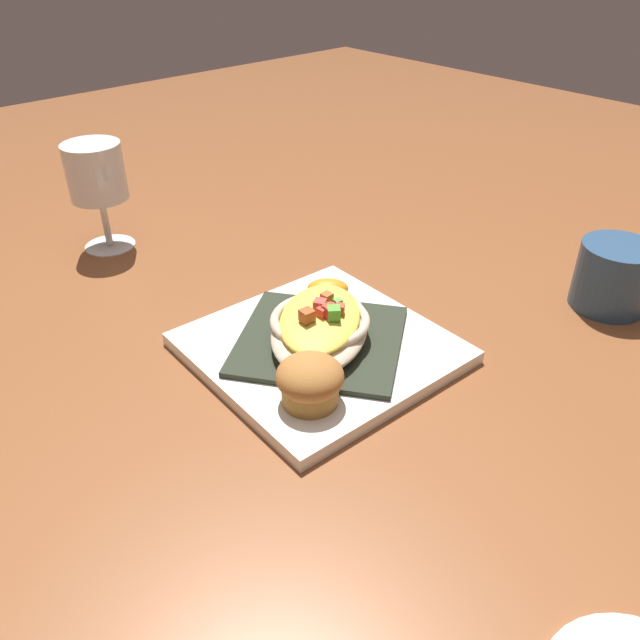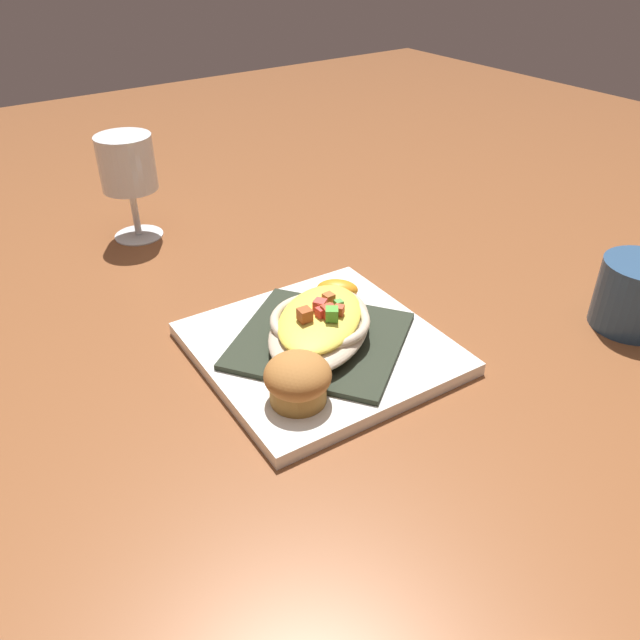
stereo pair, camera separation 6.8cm
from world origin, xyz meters
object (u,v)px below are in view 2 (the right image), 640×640
object	(u,v)px
orange_garnish	(338,290)
stemmed_glass	(128,169)
muffin	(298,380)
square_plate	(320,348)
coffee_mug	(635,297)
gratin_dish	(320,323)

from	to	relation	value
orange_garnish	stemmed_glass	bearing A→B (deg)	-69.73
muffin	stemmed_glass	distance (m)	0.48
square_plate	coffee_mug	distance (m)	0.38
stemmed_glass	coffee_mug	bearing A→B (deg)	124.13
gratin_dish	muffin	size ratio (longest dim) A/B	3.00
square_plate	muffin	bearing A→B (deg)	42.25
orange_garnish	stemmed_glass	distance (m)	0.37
square_plate	orange_garnish	xyz separation A→B (m)	(-0.07, -0.07, 0.02)
square_plate	stemmed_glass	size ratio (longest dim) A/B	1.66
muffin	coffee_mug	bearing A→B (deg)	166.61
gratin_dish	stemmed_glass	distance (m)	0.41
gratin_dish	stemmed_glass	bearing A→B (deg)	-82.98
gratin_dish	muffin	world-z (taller)	gratin_dish
stemmed_glass	square_plate	bearing A→B (deg)	97.03
muffin	coffee_mug	size ratio (longest dim) A/B	0.56
gratin_dish	muffin	bearing A→B (deg)	42.18
square_plate	gratin_dish	world-z (taller)	gratin_dish
square_plate	muffin	distance (m)	0.10
orange_garnish	stemmed_glass	world-z (taller)	stemmed_glass
muffin	stemmed_glass	bearing A→B (deg)	-92.84
square_plate	coffee_mug	bearing A→B (deg)	153.96
muffin	coffee_mug	distance (m)	0.42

